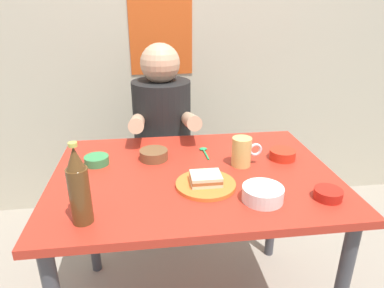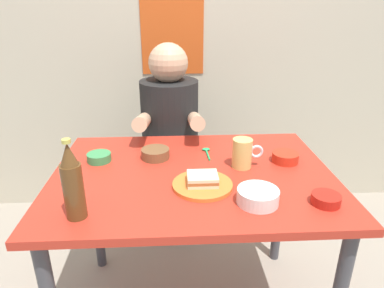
% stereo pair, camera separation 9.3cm
% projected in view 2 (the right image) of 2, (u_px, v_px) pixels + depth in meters
% --- Properties ---
extents(wall_back, '(4.40, 0.09, 2.60)m').
position_uv_depth(wall_back, '(183.00, 13.00, 2.11)').
color(wall_back, '#BCB299').
rests_on(wall_back, ground).
extents(dining_table, '(1.10, 0.80, 0.74)m').
position_uv_depth(dining_table, '(193.00, 193.00, 1.39)').
color(dining_table, '#B72D1E').
rests_on(dining_table, ground).
extents(stool, '(0.34, 0.34, 0.45)m').
position_uv_depth(stool, '(171.00, 182.00, 2.08)').
color(stool, '#4C4C51').
rests_on(stool, ground).
extents(person_seated, '(0.33, 0.56, 0.72)m').
position_uv_depth(person_seated, '(170.00, 118.00, 1.91)').
color(person_seated, black).
rests_on(person_seated, stool).
extents(plate_orange, '(0.22, 0.22, 0.01)m').
position_uv_depth(plate_orange, '(202.00, 185.00, 1.25)').
color(plate_orange, orange).
rests_on(plate_orange, dining_table).
extents(sandwich, '(0.11, 0.09, 0.04)m').
position_uv_depth(sandwich, '(202.00, 179.00, 1.24)').
color(sandwich, beige).
rests_on(sandwich, plate_orange).
extents(beer_mug, '(0.13, 0.08, 0.12)m').
position_uv_depth(beer_mug, '(243.00, 153.00, 1.38)').
color(beer_mug, '#D1BC66').
rests_on(beer_mug, dining_table).
extents(beer_bottle, '(0.06, 0.06, 0.26)m').
position_uv_depth(beer_bottle, '(73.00, 183.00, 1.03)').
color(beer_bottle, '#593819').
rests_on(beer_bottle, dining_table).
extents(condiment_bowl_brown, '(0.12, 0.12, 0.04)m').
position_uv_depth(condiment_bowl_brown, '(155.00, 153.00, 1.47)').
color(condiment_bowl_brown, brown).
rests_on(condiment_bowl_brown, dining_table).
extents(rice_bowl_white, '(0.14, 0.14, 0.05)m').
position_uv_depth(rice_bowl_white, '(258.00, 196.00, 1.14)').
color(rice_bowl_white, silver).
rests_on(rice_bowl_white, dining_table).
extents(sambal_bowl_red, '(0.10, 0.10, 0.03)m').
position_uv_depth(sambal_bowl_red, '(326.00, 199.00, 1.14)').
color(sambal_bowl_red, '#B21E14').
rests_on(sambal_bowl_red, dining_table).
extents(sauce_bowl_chili, '(0.11, 0.11, 0.04)m').
position_uv_depth(sauce_bowl_chili, '(285.00, 157.00, 1.43)').
color(sauce_bowl_chili, red).
rests_on(sauce_bowl_chili, dining_table).
extents(dip_bowl_green, '(0.10, 0.10, 0.03)m').
position_uv_depth(dip_bowl_green, '(99.00, 157.00, 1.44)').
color(dip_bowl_green, '#388C4C').
rests_on(dip_bowl_green, dining_table).
extents(spoon, '(0.04, 0.12, 0.01)m').
position_uv_depth(spoon, '(207.00, 151.00, 1.53)').
color(spoon, '#26A559').
rests_on(spoon, dining_table).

